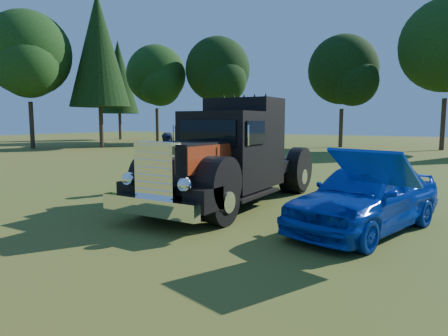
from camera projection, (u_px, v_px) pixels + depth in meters
ground at (163, 227)px, 8.83m from camera, size 120.00×120.00×0.00m
treeline at (323, 58)px, 33.36m from camera, size 66.14×24.04×13.33m
diamond_t_truck at (229, 159)px, 11.14m from camera, size 3.29×7.16×3.00m
hotrod_coupe at (366, 196)px, 8.52m from camera, size 2.86×4.69×1.89m
spectator_near at (153, 175)px, 10.72m from camera, size 0.51×0.71×1.81m
spectator_far at (169, 162)px, 13.42m from camera, size 1.18×1.21×1.96m
distant_teal_car at (200, 137)px, 40.62m from camera, size 4.18×4.18×1.44m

